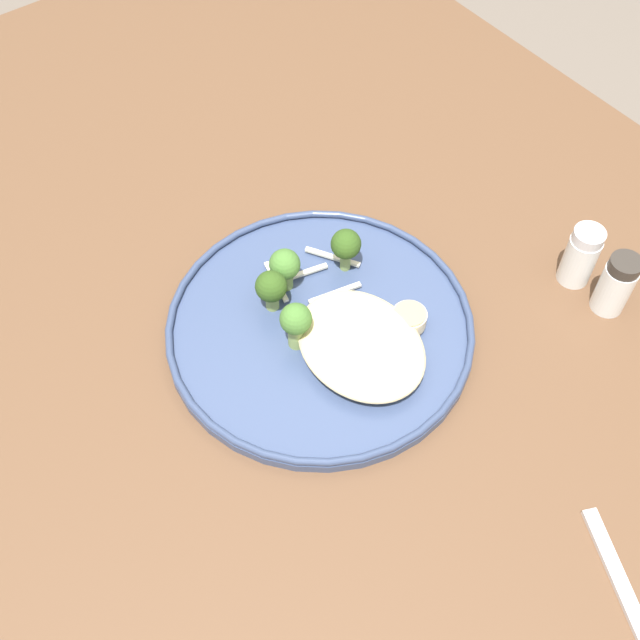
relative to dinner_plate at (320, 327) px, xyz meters
The scene contains 18 objects.
ground 0.75m from the dinner_plate, 36.96° to the right, with size 6.00×6.00×0.00m, color #665B51.
wooden_dining_table 0.10m from the dinner_plate, 36.96° to the right, with size 1.40×1.00×0.74m.
dinner_plate is the anchor object (origin of this frame).
noodle_bed 0.05m from the dinner_plate, 14.04° to the left, with size 0.13×0.11×0.03m.
seared_scallop_half_hidden 0.03m from the dinner_plate, 23.28° to the right, with size 0.03×0.03×0.01m.
seared_scallop_tiny_bay 0.06m from the dinner_plate, 60.92° to the left, with size 0.02×0.02×0.01m.
seared_scallop_center_golden 0.04m from the dinner_plate, 27.82° to the left, with size 0.02×0.02×0.01m.
seared_scallop_front_small 0.08m from the dinner_plate, 53.30° to the left, with size 0.03×0.03×0.02m.
broccoli_floret_tall_stalk 0.08m from the dinner_plate, 124.01° to the left, with size 0.03×0.03×0.05m.
broccoli_floret_center_pile 0.05m from the dinner_plate, 84.80° to the right, with size 0.03×0.03×0.05m.
broccoli_floret_beside_noodles 0.07m from the dinner_plate, behind, with size 0.03×0.03×0.05m.
broccoli_floret_split_head 0.06m from the dinner_plate, 155.68° to the right, with size 0.03×0.03×0.05m.
onion_sliver_pale_crescent 0.07m from the dinner_plate, behind, with size 0.05×0.01×0.00m, color silver.
onion_sliver_curled_piece 0.08m from the dinner_plate, 134.42° to the left, with size 0.06×0.01×0.00m, color silver.
onion_sliver_long_sliver 0.06m from the dinner_plate, 159.09° to the left, with size 0.05×0.01×0.00m, color silver.
onion_sliver_short_strip 0.04m from the dinner_plate, 121.16° to the left, with size 0.05×0.01×0.00m, color silver.
salt_shaker 0.26m from the dinner_plate, 68.08° to the left, with size 0.03×0.03×0.07m.
pepper_shaker 0.28m from the dinner_plate, 59.72° to the left, with size 0.03×0.03×0.07m.
Camera 1 is at (0.31, -0.23, 1.35)m, focal length 44.10 mm.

